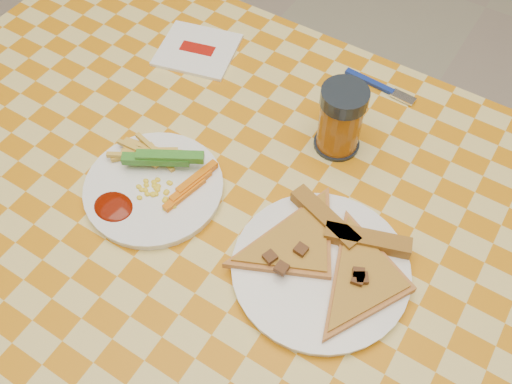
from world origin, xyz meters
TOP-DOWN VIEW (x-y plane):
  - table at (0.00, 0.00)m, footprint 1.28×0.88m
  - plate_left at (-0.15, -0.00)m, footprint 0.23×0.23m
  - plate_right at (0.12, 0.01)m, footprint 0.26×0.26m
  - fries_veggies at (-0.15, 0.01)m, footprint 0.18×0.17m
  - pizza_slices at (0.13, 0.03)m, footprint 0.30×0.26m
  - drink_glass at (0.04, 0.22)m, footprint 0.07×0.07m
  - napkin at (-0.27, 0.28)m, footprint 0.16×0.15m
  - fork at (0.05, 0.37)m, footprint 0.13×0.02m

SIDE VIEW (x-z plane):
  - table at x=0.00m, z-range 0.30..1.06m
  - napkin at x=-0.27m, z-range 0.76..0.76m
  - fork at x=0.05m, z-range 0.76..0.76m
  - plate_left at x=-0.15m, z-range 0.76..0.77m
  - plate_right at x=0.12m, z-range 0.76..0.77m
  - pizza_slices at x=0.13m, z-range 0.76..0.79m
  - fries_veggies at x=-0.15m, z-range 0.76..0.80m
  - drink_glass at x=0.04m, z-range 0.75..0.87m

